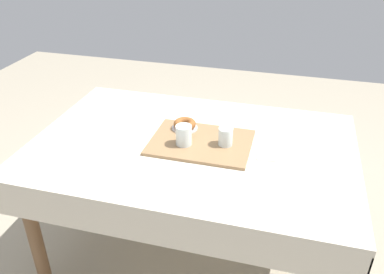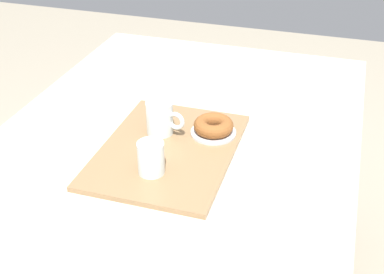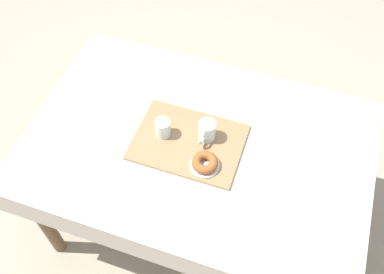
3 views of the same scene
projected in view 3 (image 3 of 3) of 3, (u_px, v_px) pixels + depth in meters
ground_plane at (196, 218)px, 2.46m from camera, size 6.00×6.00×0.00m
dining_table at (197, 156)px, 1.93m from camera, size 1.47×0.98×0.74m
serving_tray at (188, 142)px, 1.85m from camera, size 0.46×0.34×0.01m
tea_mug_left at (207, 131)px, 1.82m from camera, size 0.07×0.11×0.09m
water_glass_near at (163, 129)px, 1.84m from camera, size 0.07×0.07×0.08m
donut_plate_left at (205, 165)px, 1.77m from camera, size 0.12×0.12×0.01m
sugar_donut_left at (205, 162)px, 1.76m from camera, size 0.11×0.11×0.04m
paper_napkin at (122, 120)px, 1.93m from camera, size 0.12×0.12×0.01m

